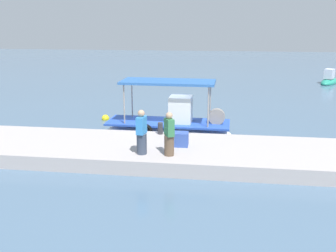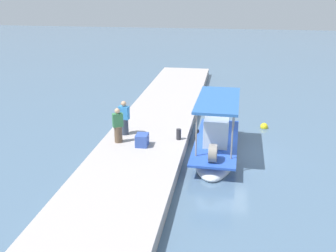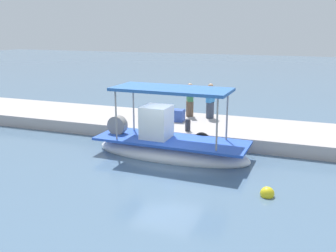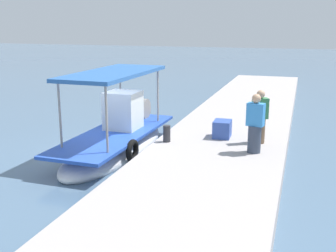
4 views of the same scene
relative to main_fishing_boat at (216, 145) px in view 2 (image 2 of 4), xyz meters
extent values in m
plane|color=slate|center=(-0.09, 0.44, -0.47)|extent=(120.00, 120.00, 0.00)
cube|color=#AEA6A3|center=(-0.09, -3.53, -0.18)|extent=(36.00, 4.13, 0.58)
ellipsoid|color=white|center=(-0.09, 0.01, -0.34)|extent=(6.47, 2.18, 0.95)
cube|color=blue|center=(-0.09, 0.01, 0.18)|extent=(6.22, 2.17, 0.10)
cube|color=silver|center=(0.55, -0.01, 0.84)|extent=(1.13, 1.14, 1.41)
cylinder|color=gray|center=(1.98, 0.72, 1.16)|extent=(0.07, 0.07, 2.06)
cylinder|color=gray|center=(1.94, -0.81, 1.16)|extent=(0.07, 0.07, 2.06)
cylinder|color=gray|center=(-2.13, 0.83, 1.16)|extent=(0.07, 0.07, 2.06)
cylinder|color=gray|center=(-2.17, -0.71, 1.16)|extent=(0.07, 0.07, 2.06)
cube|color=#2E63AD|center=(-0.09, 0.01, 2.25)|extent=(4.66, 2.05, 0.12)
torus|color=black|center=(-1.08, -1.02, -0.02)|extent=(0.74, 0.20, 0.74)
cylinder|color=gray|center=(2.35, -0.05, 0.58)|extent=(0.81, 0.37, 0.80)
cylinder|color=brown|center=(0.60, -4.70, 0.51)|extent=(0.52, 0.52, 0.80)
cube|color=#387D4B|center=(0.60, -4.70, 1.23)|extent=(0.46, 0.55, 0.66)
sphere|color=tan|center=(0.60, -4.70, 1.69)|extent=(0.26, 0.26, 0.26)
cylinder|color=#374155|center=(-0.48, -4.68, 0.52)|extent=(0.46, 0.46, 0.82)
cube|color=#388CDA|center=(-0.48, -4.68, 1.26)|extent=(0.36, 0.54, 0.68)
sphere|color=tan|center=(-0.48, -4.68, 1.74)|extent=(0.27, 0.27, 0.27)
cylinder|color=#2D2D33|center=(-0.19, -1.86, 0.38)|extent=(0.24, 0.24, 0.54)
cube|color=#3552A8|center=(0.89, -3.46, 0.40)|extent=(0.72, 0.58, 0.57)
sphere|color=yellow|center=(-4.18, 2.59, -0.38)|extent=(0.44, 0.44, 0.44)
camera|label=1|loc=(2.49, -18.62, 5.08)|focal=41.02mm
camera|label=2|loc=(17.74, 0.49, 7.27)|focal=41.95mm
camera|label=3|loc=(-5.15, 13.95, 4.60)|focal=41.20mm
camera|label=4|loc=(-12.60, -5.90, 3.91)|focal=44.74mm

